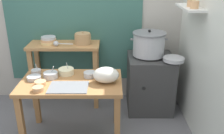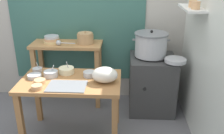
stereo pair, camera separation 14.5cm
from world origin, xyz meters
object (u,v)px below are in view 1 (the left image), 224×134
at_px(wide_pan, 173,59).
at_px(prep_bowl_6, 34,78).
at_px(prep_table, 71,90).
at_px(steamer_pot, 148,44).
at_px(stove_block, 149,83).
at_px(prep_bowl_2, 89,74).
at_px(prep_bowl_5, 38,89).
at_px(bowl_stack_enamel, 48,40).
at_px(prep_bowl_3, 66,71).
at_px(clay_pot, 82,39).
at_px(prep_bowl_1, 40,83).
at_px(plastic_bag, 106,75).
at_px(prep_bowl_0, 36,71).
at_px(serving_tray, 68,87).
at_px(ladle, 56,44).
at_px(back_shelf_table, 65,59).
at_px(prep_bowl_4, 50,75).

xyz_separation_m(wide_pan, prep_bowl_6, (-1.62, -0.43, -0.06)).
height_order(prep_table, steamer_pot, steamer_pot).
relative_size(prep_table, steamer_pot, 2.29).
distance_m(stove_block, prep_bowl_2, 1.02).
bearing_deg(prep_bowl_5, bowl_stack_enamel, 96.50).
bearing_deg(prep_bowl_5, prep_bowl_3, 63.21).
xyz_separation_m(prep_bowl_2, prep_bowl_3, (-0.28, 0.07, 0.01)).
height_order(prep_bowl_5, prep_bowl_6, prep_bowl_5).
bearing_deg(clay_pot, steamer_pot, -7.19).
relative_size(stove_block, prep_bowl_1, 6.51).
distance_m(plastic_bag, prep_bowl_1, 0.69).
relative_size(prep_table, clay_pot, 5.00).
distance_m(prep_table, prep_bowl_0, 0.50).
height_order(serving_tray, plastic_bag, plastic_bag).
bearing_deg(serving_tray, bowl_stack_enamel, 112.93).
bearing_deg(prep_table, ladle, 112.14).
bearing_deg(serving_tray, prep_bowl_1, 168.12).
distance_m(clay_pot, prep_bowl_0, 0.79).
bearing_deg(prep_bowl_6, prep_bowl_3, 24.72).
height_order(steamer_pot, prep_bowl_5, steamer_pot).
relative_size(back_shelf_table, ladle, 3.68).
relative_size(steamer_pot, prep_bowl_3, 2.74).
distance_m(stove_block, clay_pot, 1.09).
relative_size(stove_block, ladle, 2.99).
distance_m(ladle, wide_pan, 1.51).
bearing_deg(prep_bowl_3, prep_bowl_1, -128.39).
bearing_deg(ladle, back_shelf_table, 55.26).
relative_size(stove_block, bowl_stack_enamel, 3.57).
xyz_separation_m(clay_pot, wide_pan, (1.16, -0.33, -0.17)).
relative_size(prep_bowl_2, prep_bowl_5, 1.23).
height_order(bowl_stack_enamel, serving_tray, bowl_stack_enamel).
bearing_deg(prep_table, clay_pot, 86.07).
bearing_deg(plastic_bag, prep_bowl_2, 142.63).
height_order(plastic_bag, prep_bowl_1, plastic_bag).
bearing_deg(bowl_stack_enamel, prep_bowl_4, -76.47).
xyz_separation_m(plastic_bag, prep_bowl_1, (-0.69, -0.07, -0.06)).
xyz_separation_m(bowl_stack_enamel, prep_bowl_3, (0.33, -0.62, -0.19)).
bearing_deg(prep_bowl_6, prep_table, -3.52).
height_order(plastic_bag, prep_bowl_5, plastic_bag).
relative_size(prep_table, bowl_stack_enamel, 5.03).
xyz_separation_m(prep_bowl_3, prep_bowl_4, (-0.15, -0.10, -0.00)).
height_order(ladle, plastic_bag, ladle).
relative_size(prep_bowl_3, prep_bowl_4, 1.12).
bearing_deg(wide_pan, steamer_pot, 142.43).
bearing_deg(prep_bowl_6, back_shelf_table, 75.26).
bearing_deg(prep_bowl_1, serving_tray, -11.88).
relative_size(prep_table, prep_bowl_6, 7.25).
xyz_separation_m(plastic_bag, prep_bowl_5, (-0.67, -0.20, -0.06)).
height_order(prep_bowl_1, prep_bowl_2, prep_bowl_2).
height_order(ladle, prep_bowl_0, ladle).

